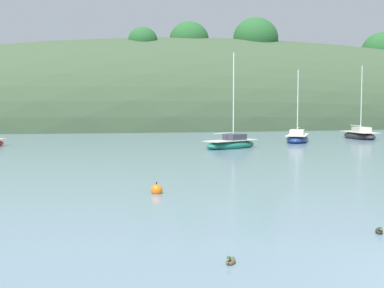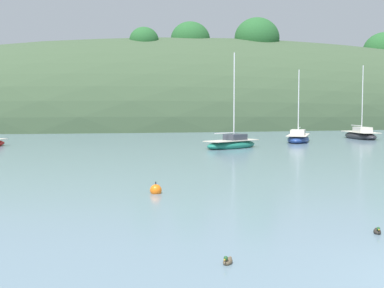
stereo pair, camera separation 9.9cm
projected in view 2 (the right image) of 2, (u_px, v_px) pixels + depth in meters
name	position (u px, v px, depth m)	size (l,w,h in m)	color
far_shoreline_hill	(246.00, 126.00, 87.38)	(150.00, 36.00, 32.64)	#384C33
sailboat_grey_yawl	(298.00, 138.00, 47.61)	(4.70, 5.88, 6.93)	navy
sailboat_red_portside	(232.00, 144.00, 40.38)	(5.48, 4.02, 7.74)	#196B56
sailboat_orange_cutter	(360.00, 135.00, 52.79)	(2.93, 6.21, 7.77)	#232328
mooring_buoy_inner	(156.00, 190.00, 18.92)	(0.44, 0.44, 0.54)	orange
duck_lone_right	(228.00, 261.00, 10.36)	(0.35, 0.39, 0.24)	brown
duck_trailing	(377.00, 231.00, 12.87)	(0.31, 0.41, 0.24)	#2D2823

